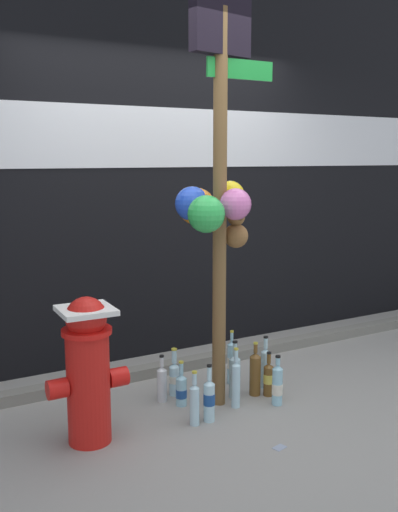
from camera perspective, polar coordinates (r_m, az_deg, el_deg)
name	(u,v)px	position (r m, az deg, el deg)	size (l,w,h in m)	color
ground_plane	(249,411)	(3.95, 4.98, -14.90)	(14.00, 14.00, 0.00)	gray
building_wall	(154,114)	(4.83, -4.43, 13.73)	(10.00, 0.21, 3.97)	black
curb_strip	(186,364)	(4.63, -1.26, -10.55)	(8.00, 0.12, 0.08)	slate
memorial_post	(214,185)	(3.72, 1.52, 7.01)	(0.67, 0.53, 2.62)	brown
fire_hydrant	(88,367)	(3.44, -10.88, -10.70)	(0.47, 0.31, 0.87)	red
bottle_0	(174,377)	(4.12, -2.44, -11.81)	(0.08, 0.08, 0.34)	#B2DBEA
bottle_1	(236,383)	(3.93, 3.64, -12.34)	(0.06, 0.06, 0.41)	#B2DBEA
bottle_2	(181,389)	(3.97, -1.75, -12.97)	(0.08, 0.08, 0.31)	#93CCE0
bottle_3	(209,399)	(3.74, 0.98, -13.86)	(0.07, 0.07, 0.37)	#B2DBEA
bottle_4	(232,362)	(4.31, 3.22, -10.33)	(0.07, 0.07, 0.40)	#93CCE0
bottle_5	(255,373)	(4.13, 5.54, -11.37)	(0.08, 0.08, 0.38)	brown
bottle_6	(235,375)	(4.08, 3.53, -11.57)	(0.08, 0.08, 0.40)	#B2DBEA
bottle_7	(265,367)	(4.25, 6.53, -10.76)	(0.06, 0.06, 0.39)	#B2DBEA
bottle_8	(268,378)	(4.14, 6.84, -11.84)	(0.07, 0.07, 0.31)	brown
bottle_9	(162,383)	(4.03, -3.67, -12.32)	(0.07, 0.07, 0.33)	silver
bottle_10	(277,385)	(4.00, 7.71, -12.43)	(0.07, 0.07, 0.34)	#93CCE0
bottle_11	(195,403)	(3.69, -0.43, -14.24)	(0.06, 0.06, 0.35)	#B2DBEA
litter_1	(49,393)	(4.32, -14.57, -12.91)	(0.07, 0.08, 0.01)	silver
litter_2	(280,447)	(3.52, 7.92, -18.13)	(0.08, 0.05, 0.01)	#8C99B2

